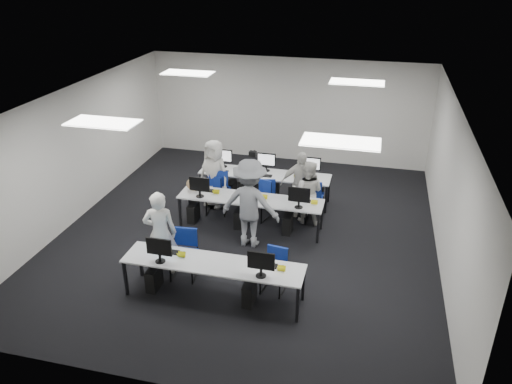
% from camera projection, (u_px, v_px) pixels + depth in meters
% --- Properties ---
extents(room, '(9.00, 9.02, 3.00)m').
position_uv_depth(room, '(248.00, 169.00, 10.40)').
color(room, black).
rests_on(room, ground).
extents(ceiling_panels, '(5.20, 4.60, 0.02)m').
position_uv_depth(ceiling_panels, '(247.00, 100.00, 9.76)').
color(ceiling_panels, white).
rests_on(ceiling_panels, room).
extents(desk_front, '(3.20, 0.70, 0.73)m').
position_uv_depth(desk_front, '(213.00, 265.00, 8.66)').
color(desk_front, '#B5B7B9').
rests_on(desk_front, ground).
extents(desk_mid, '(3.20, 0.70, 0.73)m').
position_uv_depth(desk_mid, '(250.00, 200.00, 10.93)').
color(desk_mid, '#B5B7B9').
rests_on(desk_mid, ground).
extents(desk_back, '(3.20, 0.70, 0.73)m').
position_uv_depth(desk_back, '(265.00, 175.00, 12.16)').
color(desk_back, '#B5B7B9').
rests_on(desk_back, ground).
extents(equipment_front, '(2.51, 0.41, 1.19)m').
position_uv_depth(equipment_front, '(203.00, 280.00, 8.82)').
color(equipment_front, '#0D66AF').
rests_on(equipment_front, desk_front).
extents(equipment_mid, '(2.91, 0.41, 1.19)m').
position_uv_depth(equipment_mid, '(242.00, 213.00, 11.10)').
color(equipment_mid, white).
rests_on(equipment_mid, desk_mid).
extents(equipment_back, '(2.91, 0.41, 1.19)m').
position_uv_depth(equipment_back, '(272.00, 188.00, 12.27)').
color(equipment_back, white).
rests_on(equipment_back, desk_back).
extents(chair_0, '(0.50, 0.54, 0.94)m').
position_uv_depth(chair_0, '(185.00, 262.00, 9.42)').
color(chair_0, navy).
rests_on(chair_0, ground).
extents(chair_1, '(0.46, 0.49, 0.83)m').
position_uv_depth(chair_1, '(274.00, 278.00, 9.04)').
color(chair_1, navy).
rests_on(chair_1, ground).
extents(chair_2, '(0.52, 0.56, 0.97)m').
position_uv_depth(chair_2, '(217.00, 200.00, 11.79)').
color(chair_2, navy).
rests_on(chair_2, ground).
extents(chair_3, '(0.56, 0.58, 0.89)m').
position_uv_depth(chair_3, '(259.00, 206.00, 11.54)').
color(chair_3, navy).
rests_on(chair_3, ground).
extents(chair_4, '(0.44, 0.48, 0.84)m').
position_uv_depth(chair_4, '(300.00, 209.00, 11.47)').
color(chair_4, navy).
rests_on(chair_4, ground).
extents(chair_5, '(0.52, 0.55, 0.84)m').
position_uv_depth(chair_5, '(219.00, 195.00, 12.12)').
color(chair_5, navy).
rests_on(chair_5, ground).
extents(chair_6, '(0.54, 0.57, 0.89)m').
position_uv_depth(chair_6, '(266.00, 200.00, 11.86)').
color(chair_6, navy).
rests_on(chair_6, ground).
extents(chair_7, '(0.47, 0.51, 0.94)m').
position_uv_depth(chair_7, '(313.00, 203.00, 11.66)').
color(chair_7, navy).
rests_on(chair_7, ground).
extents(handbag, '(0.39, 0.29, 0.29)m').
position_uv_depth(handbag, '(194.00, 184.00, 11.22)').
color(handbag, '#A68255').
rests_on(handbag, desk_mid).
extents(student_0, '(0.70, 0.55, 1.70)m').
position_uv_depth(student_0, '(160.00, 233.00, 9.32)').
color(student_0, silver).
rests_on(student_0, ground).
extents(student_1, '(0.76, 0.62, 1.48)m').
position_uv_depth(student_1, '(308.00, 192.00, 11.17)').
color(student_1, silver).
rests_on(student_1, ground).
extents(student_2, '(0.94, 0.76, 1.66)m').
position_uv_depth(student_2, '(214.00, 173.00, 11.89)').
color(student_2, silver).
rests_on(student_2, ground).
extents(student_3, '(0.97, 0.55, 1.56)m').
position_uv_depth(student_3, '(300.00, 184.00, 11.47)').
color(student_3, silver).
rests_on(student_3, ground).
extents(photographer, '(1.29, 0.82, 1.91)m').
position_uv_depth(photographer, '(250.00, 203.00, 10.18)').
color(photographer, slate).
rests_on(photographer, ground).
extents(dslr_camera, '(0.16, 0.19, 0.10)m').
position_uv_depth(dslr_camera, '(253.00, 154.00, 9.90)').
color(dslr_camera, black).
rests_on(dslr_camera, photographer).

